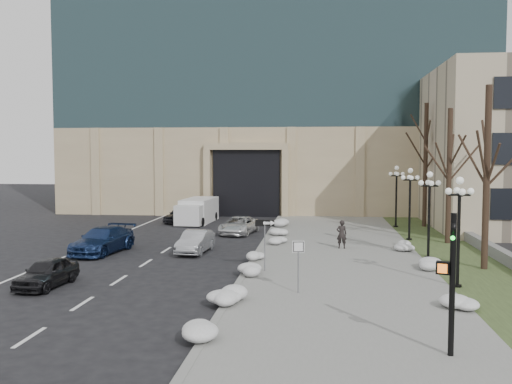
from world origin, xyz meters
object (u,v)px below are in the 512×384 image
at_px(car_b, 196,242).
at_px(pedestrian, 342,234).
at_px(lamppost_a, 459,217).
at_px(traffic_signal, 451,287).
at_px(car_d, 239,225).
at_px(keep_sign, 298,255).
at_px(one_way_sign, 268,229).
at_px(lamppost_d, 396,188).
at_px(car_e, 180,215).
at_px(lamppost_b, 429,203).
at_px(box_truck, 197,211).
at_px(car_a, 47,273).
at_px(car_c, 102,240).
at_px(lamppost_c, 410,194).

bearing_deg(car_b, pedestrian, 16.10).
bearing_deg(car_b, lamppost_a, -25.43).
bearing_deg(traffic_signal, car_d, 130.82).
bearing_deg(keep_sign, lamppost_a, 9.67).
bearing_deg(one_way_sign, lamppost_d, 63.41).
bearing_deg(car_e, car_d, -31.52).
bearing_deg(pedestrian, car_b, 8.09).
bearing_deg(lamppost_d, one_way_sign, -115.49).
bearing_deg(car_e, lamppost_b, -25.53).
distance_m(one_way_sign, lamppost_a, 8.58).
bearing_deg(keep_sign, traffic_signal, -62.20).
bearing_deg(lamppost_d, keep_sign, -107.27).
distance_m(car_b, lamppost_a, 15.02).
height_order(car_b, box_truck, box_truck).
distance_m(car_a, car_c, 8.26).
xyz_separation_m(car_c, one_way_sign, (9.94, -4.46, 1.39)).
xyz_separation_m(car_c, lamppost_c, (18.17, 6.31, 2.33)).
distance_m(lamppost_b, lamppost_c, 6.50).
xyz_separation_m(car_b, lamppost_c, (12.88, 5.67, 2.43)).
bearing_deg(keep_sign, pedestrian, 72.71).
bearing_deg(pedestrian, keep_sign, 75.12).
height_order(one_way_sign, lamppost_c, lamppost_c).
bearing_deg(traffic_signal, car_b, 143.41).
bearing_deg(lamppost_b, lamppost_c, 90.00).
xyz_separation_m(car_b, pedestrian, (8.38, 1.77, 0.32)).
bearing_deg(lamppost_b, lamppost_a, -90.00).
bearing_deg(lamppost_a, car_d, 127.19).
distance_m(pedestrian, lamppost_a, 10.37).
bearing_deg(lamppost_c, car_d, 169.59).
bearing_deg(lamppost_b, car_a, -155.24).
height_order(car_d, car_e, car_e).
xyz_separation_m(car_e, one_way_sign, (8.93, -18.86, 1.49)).
relative_size(car_c, lamppost_d, 1.07).
bearing_deg(lamppost_a, car_a, -174.95).
height_order(car_d, lamppost_b, lamppost_b).
relative_size(car_c, lamppost_a, 1.07).
bearing_deg(lamppost_c, traffic_signal, -95.84).
bearing_deg(traffic_signal, keep_sign, 143.39).
bearing_deg(keep_sign, lamppost_b, 45.40).
relative_size(car_b, traffic_signal, 0.95).
xyz_separation_m(pedestrian, lamppost_c, (4.50, 3.90, 2.12)).
relative_size(car_d, lamppost_a, 0.93).
relative_size(traffic_signal, lamppost_c, 0.86).
bearing_deg(box_truck, lamppost_c, -23.77).
xyz_separation_m(pedestrian, traffic_signal, (2.30, -17.58, 1.09)).
relative_size(lamppost_b, lamppost_d, 1.00).
height_order(box_truck, keep_sign, keep_sign).
relative_size(car_d, lamppost_c, 0.93).
distance_m(car_e, lamppost_a, 27.30).
distance_m(box_truck, lamppost_b, 21.62).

